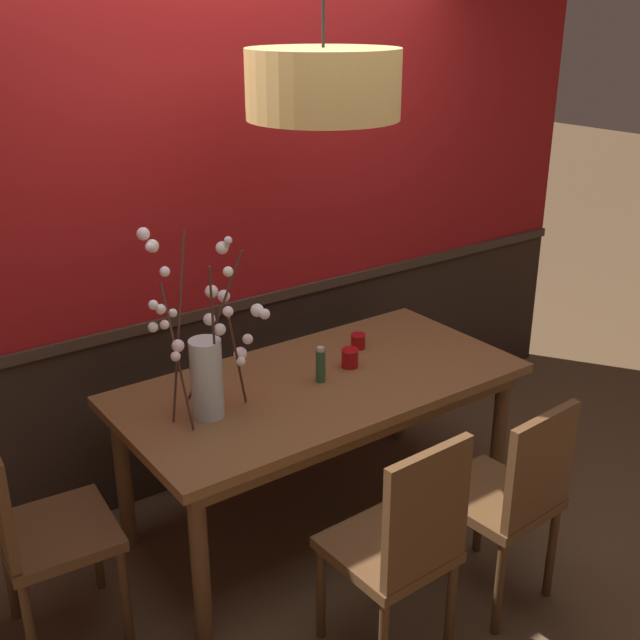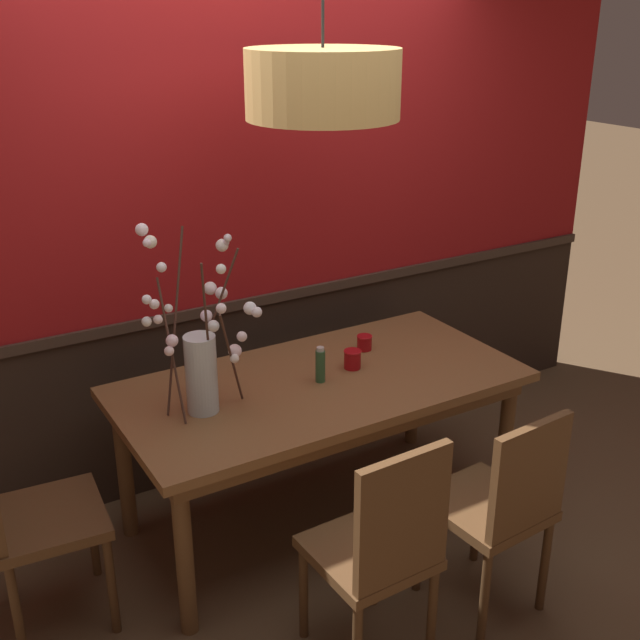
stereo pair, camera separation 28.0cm
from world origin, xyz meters
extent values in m
plane|color=brown|center=(0.00, 0.00, 0.00)|extent=(24.00, 24.00, 0.00)
cube|color=#2D2119|center=(0.00, 0.71, 0.45)|extent=(4.57, 0.12, 0.90)
cube|color=#3E2E24|center=(0.00, 0.70, 0.92)|extent=(4.57, 0.14, 0.05)
cube|color=maroon|center=(0.00, 0.71, 1.81)|extent=(4.57, 0.12, 1.82)
cube|color=brown|center=(0.00, 0.00, 0.73)|extent=(1.82, 0.91, 0.04)
cube|color=brown|center=(0.00, 0.00, 0.66)|extent=(1.71, 0.80, 0.08)
cylinder|color=brown|center=(-0.82, -0.36, 0.35)|extent=(0.07, 0.07, 0.70)
cylinder|color=brown|center=(0.82, -0.36, 0.35)|extent=(0.07, 0.07, 0.70)
cylinder|color=brown|center=(-0.82, 0.36, 0.35)|extent=(0.07, 0.07, 0.70)
cylinder|color=brown|center=(0.82, 0.36, 0.35)|extent=(0.07, 0.07, 0.70)
cube|color=brown|center=(0.24, 0.78, 0.45)|extent=(0.48, 0.44, 0.04)
cube|color=brown|center=(0.23, 0.96, 0.69)|extent=(0.42, 0.07, 0.45)
cylinder|color=#492F1A|center=(0.45, 0.62, 0.21)|extent=(0.04, 0.04, 0.43)
cylinder|color=#492F1A|center=(0.07, 0.59, 0.21)|extent=(0.04, 0.04, 0.43)
cylinder|color=#492F1A|center=(0.42, 0.96, 0.21)|extent=(0.04, 0.04, 0.43)
cylinder|color=#492F1A|center=(0.04, 0.93, 0.21)|extent=(0.04, 0.04, 0.43)
cube|color=brown|center=(0.28, -0.81, 0.46)|extent=(0.43, 0.46, 0.04)
cube|color=brown|center=(0.29, -1.01, 0.70)|extent=(0.38, 0.06, 0.44)
cylinder|color=#492F1A|center=(0.10, -0.63, 0.22)|extent=(0.04, 0.04, 0.44)
cylinder|color=#492F1A|center=(0.44, -0.61, 0.22)|extent=(0.04, 0.04, 0.44)
cylinder|color=#492F1A|center=(0.12, -1.01, 0.22)|extent=(0.04, 0.04, 0.44)
cylinder|color=#492F1A|center=(0.46, -0.99, 0.22)|extent=(0.04, 0.04, 0.44)
cube|color=brown|center=(-0.27, -0.80, 0.45)|extent=(0.41, 0.43, 0.04)
cube|color=brown|center=(-0.26, -0.98, 0.71)|extent=(0.38, 0.05, 0.49)
cylinder|color=#492F1A|center=(-0.45, -0.62, 0.21)|extent=(0.04, 0.04, 0.42)
cylinder|color=#492F1A|center=(-0.10, -0.61, 0.21)|extent=(0.04, 0.04, 0.42)
cylinder|color=#492F1A|center=(-0.09, -0.97, 0.21)|extent=(0.04, 0.04, 0.42)
cube|color=brown|center=(-1.23, -0.02, 0.47)|extent=(0.44, 0.47, 0.04)
cylinder|color=#492F1A|center=(-1.04, 0.16, 0.22)|extent=(0.04, 0.04, 0.45)
cylinder|color=#492F1A|center=(-1.07, -0.22, 0.22)|extent=(0.04, 0.04, 0.45)
cylinder|color=#492F1A|center=(-1.39, 0.19, 0.22)|extent=(0.04, 0.04, 0.45)
cylinder|color=#492F1A|center=(-1.42, -0.19, 0.22)|extent=(0.04, 0.04, 0.45)
cube|color=brown|center=(-0.26, 0.79, 0.46)|extent=(0.45, 0.41, 0.04)
cube|color=brown|center=(-0.27, 0.98, 0.70)|extent=(0.42, 0.04, 0.43)
cylinder|color=#492F1A|center=(-0.07, 0.62, 0.22)|extent=(0.04, 0.04, 0.44)
cylinder|color=#492F1A|center=(-0.46, 0.62, 0.22)|extent=(0.04, 0.04, 0.44)
cylinder|color=#492F1A|center=(-0.07, 0.97, 0.22)|extent=(0.04, 0.04, 0.44)
cylinder|color=#492F1A|center=(-0.46, 0.97, 0.22)|extent=(0.04, 0.04, 0.44)
cylinder|color=silver|center=(-0.56, 0.00, 0.92)|extent=(0.13, 0.13, 0.34)
cylinder|color=silver|center=(-0.56, 0.00, 0.79)|extent=(0.12, 0.12, 0.07)
cylinder|color=#472D23|center=(-0.63, 0.09, 1.13)|extent=(0.18, 0.14, 0.75)
sphere|color=white|center=(-0.69, 0.21, 1.49)|extent=(0.05, 0.05, 0.05)
sphere|color=white|center=(-0.66, 0.08, 1.20)|extent=(0.03, 0.03, 0.03)
sphere|color=white|center=(-0.69, 0.16, 1.45)|extent=(0.03, 0.03, 0.03)
sphere|color=white|center=(-0.67, 0.18, 1.45)|extent=(0.05, 0.05, 0.05)
sphere|color=white|center=(-0.66, 0.12, 1.36)|extent=(0.04, 0.04, 0.04)
cylinder|color=#472D23|center=(-0.47, 0.08, 1.09)|extent=(0.20, 0.20, 0.67)
sphere|color=white|center=(-0.35, 0.15, 1.42)|extent=(0.03, 0.03, 0.03)
sphere|color=white|center=(-0.36, 0.19, 1.38)|extent=(0.05, 0.05, 0.05)
sphere|color=white|center=(-0.35, 0.17, 1.40)|extent=(0.03, 0.03, 0.03)
sphere|color=white|center=(-0.44, 0.15, 1.22)|extent=(0.06, 0.06, 0.06)
sphere|color=white|center=(-0.42, 0.09, 1.21)|extent=(0.05, 0.05, 0.05)
sphere|color=white|center=(-0.49, 0.08, 1.13)|extent=(0.05, 0.05, 0.05)
cylinder|color=#472D23|center=(-0.55, -0.05, 1.09)|extent=(0.07, 0.11, 0.67)
sphere|color=white|center=(-0.50, -0.08, 1.22)|extent=(0.04, 0.04, 0.04)
sphere|color=white|center=(-0.49, -0.09, 1.38)|extent=(0.04, 0.04, 0.04)
sphere|color=white|center=(-0.53, -0.06, 1.14)|extent=(0.05, 0.05, 0.05)
cylinder|color=#472D23|center=(-0.67, 0.02, 1.03)|extent=(0.01, 0.21, 0.57)
sphere|color=white|center=(-0.77, 0.02, 1.18)|extent=(0.04, 0.04, 0.04)
sphere|color=white|center=(-0.67, 0.01, 1.08)|extent=(0.05, 0.05, 0.05)
sphere|color=white|center=(-0.69, -0.01, 1.05)|extent=(0.04, 0.04, 0.04)
sphere|color=white|center=(-0.73, 0.01, 1.25)|extent=(0.04, 0.04, 0.04)
sphere|color=white|center=(-0.73, 0.00, 1.19)|extent=(0.04, 0.04, 0.04)
sphere|color=white|center=(-0.76, 0.01, 1.27)|extent=(0.04, 0.04, 0.04)
cylinder|color=#472D23|center=(-0.46, -0.07, 0.99)|extent=(0.17, 0.18, 0.48)
sphere|color=white|center=(-0.40, -0.14, 1.22)|extent=(0.05, 0.05, 0.05)
sphere|color=white|center=(-0.39, -0.18, 1.21)|extent=(0.04, 0.04, 0.04)
sphere|color=white|center=(-0.41, -0.08, 1.08)|extent=(0.04, 0.04, 0.04)
sphere|color=white|center=(-0.45, -0.09, 1.00)|extent=(0.04, 0.04, 0.04)
sphere|color=white|center=(-0.44, -0.06, 1.01)|extent=(0.06, 0.06, 0.06)
cylinder|color=#9E0F14|center=(0.36, 0.18, 0.78)|extent=(0.07, 0.07, 0.07)
torus|color=red|center=(0.36, 0.18, 0.82)|extent=(0.08, 0.08, 0.01)
cylinder|color=silver|center=(0.36, 0.18, 0.77)|extent=(0.05, 0.05, 0.04)
cylinder|color=#9E0F14|center=(0.19, 0.03, 0.79)|extent=(0.08, 0.08, 0.09)
torus|color=red|center=(0.19, 0.03, 0.83)|extent=(0.08, 0.08, 0.01)
cylinder|color=silver|center=(0.19, 0.03, 0.78)|extent=(0.05, 0.05, 0.04)
cylinder|color=#2D5633|center=(-0.01, -0.01, 0.82)|extent=(0.04, 0.04, 0.15)
cylinder|color=beige|center=(-0.01, -0.01, 0.90)|extent=(0.03, 0.03, 0.02)
cylinder|color=tan|center=(0.00, -0.02, 2.03)|extent=(0.61, 0.61, 0.27)
sphere|color=#F9EAB7|center=(0.00, -0.02, 1.99)|extent=(0.14, 0.14, 0.14)
camera|label=1|loc=(-1.87, -2.59, 2.32)|focal=44.40mm
camera|label=2|loc=(-1.64, -2.74, 2.32)|focal=44.40mm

